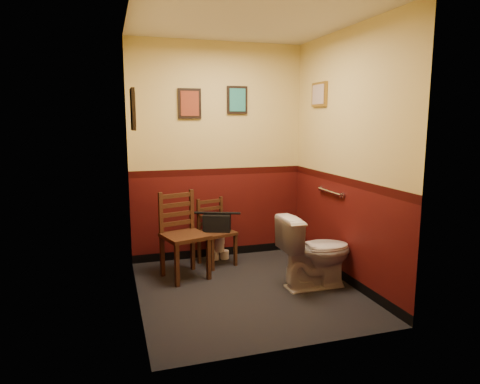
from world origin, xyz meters
name	(u,v)px	position (x,y,z in m)	size (l,w,h in m)	color
floor	(247,290)	(0.00, 0.00, 0.00)	(2.20, 2.40, 0.00)	black
ceiling	(248,18)	(0.00, 0.00, 2.70)	(2.20, 2.40, 0.00)	silver
wall_back	(218,153)	(0.00, 1.20, 1.35)	(2.20, 2.70, 0.00)	#4A0F0D
wall_front	(299,176)	(0.00, -1.20, 1.35)	(2.20, 2.70, 0.00)	#4A0F0D
wall_left	(134,165)	(-1.10, 0.00, 1.35)	(2.40, 2.70, 0.00)	#4A0F0D
wall_right	(345,158)	(1.10, 0.00, 1.35)	(2.40, 2.70, 0.00)	#4A0F0D
grab_bar	(330,192)	(1.07, 0.25, 0.95)	(0.05, 0.56, 0.06)	silver
framed_print_back_a	(190,104)	(-0.35, 1.18, 1.95)	(0.28, 0.04, 0.36)	black
framed_print_back_b	(237,100)	(0.25, 1.18, 2.00)	(0.26, 0.04, 0.34)	black
framed_print_left	(133,109)	(-1.08, 0.10, 1.85)	(0.04, 0.30, 0.38)	black
framed_print_right	(319,94)	(1.08, 0.60, 2.05)	(0.04, 0.34, 0.28)	olive
toilet	(315,252)	(0.72, -0.11, 0.38)	(0.44, 0.78, 0.77)	white
toilet_brush	(328,274)	(0.96, 0.03, 0.06)	(0.11, 0.11, 0.40)	silver
chair_left	(183,235)	(-0.56, 0.59, 0.48)	(0.56, 0.56, 0.96)	#57301A
chair_right	(215,232)	(-0.11, 0.91, 0.40)	(0.47, 0.47, 0.81)	#57301A
handbag	(217,223)	(-0.10, 0.88, 0.53)	(0.36, 0.27, 0.24)	black
tp_stack	(220,249)	(-0.02, 1.05, 0.13)	(0.25, 0.15, 0.32)	silver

